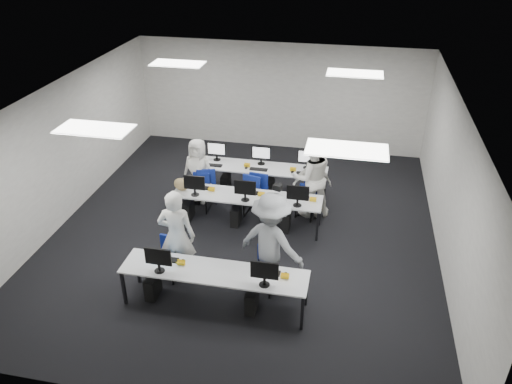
% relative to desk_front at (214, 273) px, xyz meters
% --- Properties ---
extents(room, '(9.00, 9.02, 3.00)m').
position_rel_desk_front_xyz_m(room, '(0.00, 2.40, 0.82)').
color(room, black).
rests_on(room, ground).
extents(ceiling_panels, '(5.20, 4.60, 0.02)m').
position_rel_desk_front_xyz_m(ceiling_panels, '(0.00, 2.40, 2.30)').
color(ceiling_panels, white).
rests_on(ceiling_panels, room).
extents(desk_front, '(3.20, 0.70, 0.73)m').
position_rel_desk_front_xyz_m(desk_front, '(0.00, 0.00, 0.00)').
color(desk_front, silver).
rests_on(desk_front, ground).
extents(desk_mid, '(3.20, 0.70, 0.73)m').
position_rel_desk_front_xyz_m(desk_mid, '(0.00, 2.60, 0.00)').
color(desk_mid, silver).
rests_on(desk_mid, ground).
extents(desk_back, '(3.20, 0.70, 0.73)m').
position_rel_desk_front_xyz_m(desk_back, '(0.00, 4.00, 0.00)').
color(desk_back, silver).
rests_on(desk_back, ground).
extents(equipment_front, '(2.51, 0.41, 1.19)m').
position_rel_desk_front_xyz_m(equipment_front, '(-0.19, -0.02, -0.32)').
color(equipment_front, '#0D54AC').
rests_on(equipment_front, desk_front).
extents(equipment_mid, '(2.91, 0.41, 1.19)m').
position_rel_desk_front_xyz_m(equipment_mid, '(-0.19, 2.58, -0.32)').
color(equipment_mid, white).
rests_on(equipment_mid, desk_mid).
extents(equipment_back, '(2.91, 0.41, 1.19)m').
position_rel_desk_front_xyz_m(equipment_back, '(0.19, 4.02, -0.32)').
color(equipment_back, white).
rests_on(equipment_back, desk_back).
extents(chair_0, '(0.43, 0.46, 0.81)m').
position_rel_desk_front_xyz_m(chair_0, '(-1.07, 0.57, -0.42)').
color(chair_0, navy).
rests_on(chair_0, ground).
extents(chair_1, '(0.48, 0.51, 0.83)m').
position_rel_desk_front_xyz_m(chair_1, '(0.76, 0.59, -0.42)').
color(chair_1, navy).
rests_on(chair_1, ground).
extents(chair_2, '(0.42, 0.46, 0.84)m').
position_rel_desk_front_xyz_m(chair_2, '(-1.20, 3.05, -0.42)').
color(chair_2, navy).
rests_on(chair_2, ground).
extents(chair_3, '(0.52, 0.55, 0.93)m').
position_rel_desk_front_xyz_m(chair_3, '(0.09, 3.10, -0.39)').
color(chair_3, navy).
rests_on(chair_3, ground).
extents(chair_4, '(0.55, 0.58, 0.86)m').
position_rel_desk_front_xyz_m(chair_4, '(1.26, 3.25, -0.41)').
color(chair_4, navy).
rests_on(chair_4, ground).
extents(chair_5, '(0.57, 0.60, 0.92)m').
position_rel_desk_front_xyz_m(chair_5, '(-1.17, 3.45, -0.39)').
color(chair_5, navy).
rests_on(chair_5, ground).
extents(chair_6, '(0.55, 0.58, 0.91)m').
position_rel_desk_front_xyz_m(chair_6, '(0.03, 3.37, -0.39)').
color(chair_6, navy).
rests_on(chair_6, ground).
extents(chair_7, '(0.46, 0.49, 0.83)m').
position_rel_desk_front_xyz_m(chair_7, '(1.27, 3.35, -0.42)').
color(chair_7, navy).
rests_on(chair_7, ground).
extents(handbag, '(0.37, 0.27, 0.28)m').
position_rel_desk_front_xyz_m(handbag, '(-1.45, 2.57, 0.19)').
color(handbag, tan).
rests_on(handbag, desk_mid).
extents(student_0, '(0.71, 0.49, 1.86)m').
position_rel_desk_front_xyz_m(student_0, '(-0.85, 0.59, 0.25)').
color(student_0, white).
rests_on(student_0, ground).
extents(student_1, '(1.09, 0.98, 1.86)m').
position_rel_desk_front_xyz_m(student_1, '(1.29, 3.34, 0.25)').
color(student_1, white).
rests_on(student_1, ground).
extents(student_2, '(0.83, 0.61, 1.55)m').
position_rel_desk_front_xyz_m(student_2, '(-1.34, 3.44, 0.10)').
color(student_2, white).
rests_on(student_2, ground).
extents(student_3, '(0.95, 0.63, 1.50)m').
position_rel_desk_front_xyz_m(student_3, '(1.31, 3.31, 0.07)').
color(student_3, white).
rests_on(student_3, ground).
extents(photographer, '(1.40, 1.09, 1.91)m').
position_rel_desk_front_xyz_m(photographer, '(0.86, 0.70, 0.28)').
color(photographer, gray).
rests_on(photographer, ground).
extents(dslr_camera, '(0.19, 0.22, 0.10)m').
position_rel_desk_front_xyz_m(dslr_camera, '(0.92, 0.87, 1.30)').
color(dslr_camera, black).
rests_on(dslr_camera, photographer).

